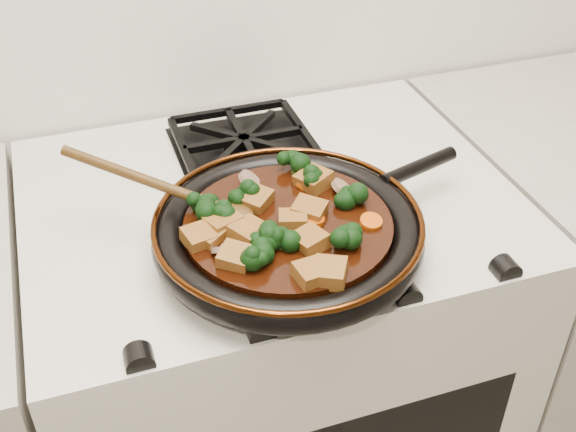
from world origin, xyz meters
name	(u,v)px	position (x,y,z in m)	size (l,w,h in m)	color
stove	(273,384)	(0.00, 1.69, 0.45)	(0.76, 0.60, 0.90)	beige
burner_grate_front	(299,241)	(0.00, 1.55, 0.91)	(0.23, 0.23, 0.03)	black
burner_grate_back	(244,144)	(0.00, 1.83, 0.91)	(0.23, 0.23, 0.03)	black
skillet	(289,231)	(-0.02, 1.54, 0.94)	(0.49, 0.37, 0.05)	black
braising_sauce	(288,228)	(-0.02, 1.54, 0.95)	(0.29, 0.29, 0.02)	black
tofu_cube_0	(310,241)	(-0.01, 1.48, 0.97)	(0.04, 0.04, 0.02)	brown
tofu_cube_1	(199,238)	(-0.14, 1.54, 0.97)	(0.04, 0.04, 0.02)	brown
tofu_cube_2	(293,221)	(-0.02, 1.53, 0.97)	(0.04, 0.03, 0.02)	brown
tofu_cube_3	(210,236)	(-0.13, 1.54, 0.97)	(0.03, 0.03, 0.02)	brown
tofu_cube_4	(222,223)	(-0.11, 1.56, 0.97)	(0.04, 0.05, 0.02)	brown
tofu_cube_5	(249,233)	(-0.08, 1.52, 0.97)	(0.04, 0.04, 0.02)	brown
tofu_cube_6	(310,274)	(-0.03, 1.42, 0.97)	(0.04, 0.04, 0.02)	brown
tofu_cube_7	(309,211)	(0.01, 1.55, 0.97)	(0.04, 0.04, 0.02)	brown
tofu_cube_8	(254,199)	(-0.05, 1.59, 0.97)	(0.04, 0.04, 0.02)	brown
tofu_cube_9	(314,180)	(0.04, 1.61, 0.97)	(0.04, 0.04, 0.02)	brown
tofu_cube_10	(236,258)	(-0.11, 1.48, 0.97)	(0.04, 0.04, 0.02)	brown
tofu_cube_11	(330,273)	(-0.01, 1.42, 0.97)	(0.04, 0.04, 0.02)	brown
broccoli_floret_0	(295,166)	(0.03, 1.65, 0.97)	(0.06, 0.06, 0.05)	black
broccoli_floret_1	(346,240)	(0.04, 1.47, 0.97)	(0.06, 0.06, 0.05)	black
broccoli_floret_2	(245,198)	(-0.06, 1.60, 0.97)	(0.06, 0.06, 0.05)	black
broccoli_floret_3	(312,181)	(0.04, 1.61, 0.97)	(0.05, 0.05, 0.05)	black
broccoli_floret_4	(216,217)	(-0.11, 1.57, 0.97)	(0.06, 0.06, 0.05)	black
broccoli_floret_5	(202,207)	(-0.12, 1.60, 0.97)	(0.06, 0.06, 0.05)	black
broccoli_floret_6	(257,256)	(-0.08, 1.47, 0.97)	(0.06, 0.06, 0.05)	black
broccoli_floret_7	(264,247)	(-0.07, 1.49, 0.97)	(0.06, 0.06, 0.05)	black
broccoli_floret_8	(281,241)	(-0.05, 1.49, 0.97)	(0.06, 0.06, 0.05)	black
broccoli_floret_9	(345,197)	(0.07, 1.56, 0.97)	(0.06, 0.06, 0.05)	black
carrot_coin_0	(314,219)	(0.01, 1.53, 0.96)	(0.03, 0.03, 0.01)	#C34A05
carrot_coin_1	(353,197)	(0.09, 1.56, 0.96)	(0.03, 0.03, 0.01)	#C34A05
carrot_coin_2	(306,183)	(0.03, 1.62, 0.96)	(0.03, 0.03, 0.01)	#C34A05
carrot_coin_3	(371,222)	(0.09, 1.50, 0.96)	(0.03, 0.03, 0.01)	#C34A05
mushroom_slice_0	(212,211)	(-0.11, 1.59, 0.97)	(0.03, 0.03, 0.01)	#805F49
mushroom_slice_1	(342,188)	(0.08, 1.58, 0.97)	(0.03, 0.03, 0.01)	#805F49
mushroom_slice_2	(223,250)	(-0.12, 1.50, 0.97)	(0.03, 0.03, 0.01)	#805F49
mushroom_slice_3	(250,181)	(-0.04, 1.64, 0.97)	(0.04, 0.04, 0.01)	#805F49
mushroom_slice_4	(230,254)	(-0.11, 1.49, 0.97)	(0.03, 0.03, 0.01)	#805F49
wooden_spoon	(184,194)	(-0.14, 1.62, 0.98)	(0.15, 0.11, 0.25)	#42290E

